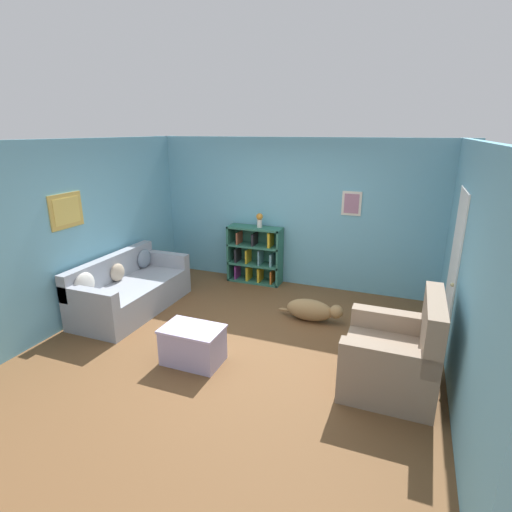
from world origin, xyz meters
TOP-DOWN VIEW (x-y plane):
  - ground_plane at (0.00, 0.00)m, footprint 14.00×14.00m
  - wall_back at (0.00, 2.25)m, footprint 5.60×0.13m
  - wall_left at (-2.55, -0.00)m, footprint 0.13×5.00m
  - wall_right at (2.55, 0.02)m, footprint 0.16×5.00m
  - couch at (-2.04, 0.18)m, footprint 0.91×1.95m
  - bookshelf at (-0.65, 2.03)m, footprint 0.99×0.34m
  - recliner_chair at (1.94, -0.42)m, footprint 0.95×1.04m
  - coffee_table at (-0.36, -0.78)m, footprint 0.72×0.48m
  - dog at (0.72, 0.83)m, footprint 0.99×0.29m
  - vase at (-0.56, 2.01)m, footprint 0.12×0.12m

SIDE VIEW (x-z plane):
  - ground_plane at x=0.00m, z-range 0.00..0.00m
  - dog at x=0.72m, z-range 0.00..0.33m
  - coffee_table at x=-0.36m, z-range 0.01..0.47m
  - couch at x=-2.04m, z-range -0.11..0.73m
  - recliner_chair at x=1.94m, z-range -0.17..0.92m
  - bookshelf at x=-0.65m, z-range -0.01..1.03m
  - vase at x=-0.56m, z-range 1.06..1.32m
  - wall_right at x=2.55m, z-range -0.01..2.59m
  - wall_back at x=0.00m, z-range 0.00..2.60m
  - wall_left at x=-2.55m, z-range 0.00..2.60m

